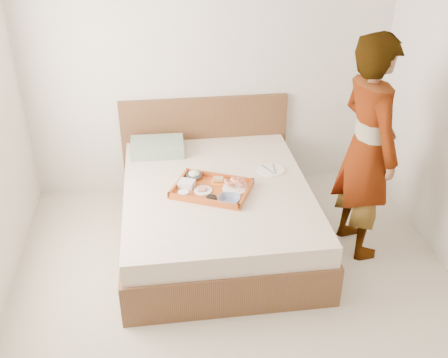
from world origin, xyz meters
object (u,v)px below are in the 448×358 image
bed (217,212)px  person (367,149)px  tray (212,189)px  dinner_plate (271,170)px

bed → person: person is taller
tray → person: size_ratio=0.33×
dinner_plate → bed: bearing=-158.6°
tray → dinner_plate: (0.56, 0.29, -0.02)m
dinner_plate → person: bearing=-34.9°
bed → tray: 0.31m
person → tray: bearing=72.3°
bed → person: size_ratio=1.08×
dinner_plate → person: 0.89m
bed → tray: (-0.05, -0.08, 0.29)m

